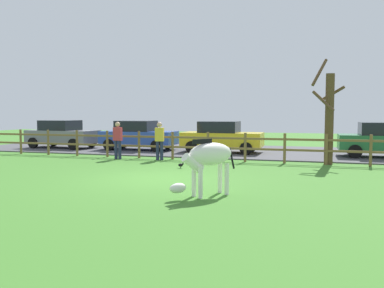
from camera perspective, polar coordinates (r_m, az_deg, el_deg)
name	(u,v)px	position (r m, az deg, el deg)	size (l,w,h in m)	color
ground_plane	(160,179)	(12.64, -4.52, -4.88)	(60.00, 60.00, 0.00)	#3D7528
parking_asphalt	(225,151)	(21.49, 4.64, -0.95)	(28.00, 7.40, 0.05)	#47474C
paddock_fence	(190,144)	(17.44, -0.29, -0.01)	(20.93, 0.11, 1.22)	brown
bare_tree	(329,116)	(16.79, 18.74, 3.80)	(1.32, 1.42, 4.22)	#513A23
zebra	(208,158)	(9.89, 2.24, -2.06)	(1.40, 1.60, 1.41)	white
crow_on_grass	(181,165)	(14.87, -1.58, -2.97)	(0.21, 0.10, 0.20)	black
parked_car_yellow	(222,137)	(20.33, 4.19, 1.05)	(4.00, 1.89, 1.56)	yellow
parked_car_grey	(62,134)	(24.06, -17.87, 1.38)	(4.09, 2.07, 1.56)	slate
parked_car_blue	(138,135)	(21.91, -7.61, 1.27)	(4.01, 1.90, 1.56)	#2D4CAD
visitor_left_of_tree	(118,139)	(18.04, -10.44, 0.76)	(0.37, 0.24, 1.64)	#232847
visitor_right_of_tree	(160,139)	(17.38, -4.60, 0.68)	(0.39, 0.27, 1.64)	#232847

